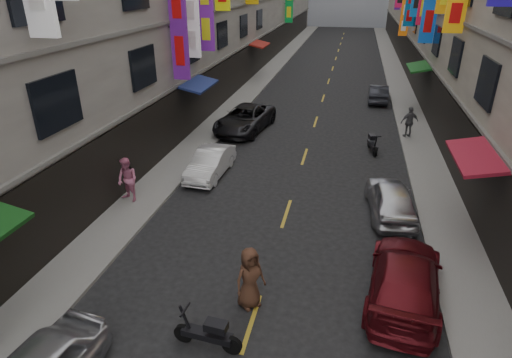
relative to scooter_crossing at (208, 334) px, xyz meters
The scene contains 14 objects.
sidewalk_left 31.46m from the scooter_crossing, 99.43° to the left, with size 2.00×90.00×0.12m, color slate.
sidewalk_right 31.78m from the scooter_crossing, 77.56° to the left, with size 2.00×90.00×0.12m, color slate.
street_awnings 15.25m from the scooter_crossing, 91.58° to the left, with size 13.99×35.20×0.41m.
lane_markings 28.05m from the scooter_crossing, 88.27° to the left, with size 0.12×80.20×0.01m.
scooter_crossing is the anchor object (origin of this frame).
scooter_far_right 15.12m from the scooter_crossing, 73.75° to the left, with size 0.63×1.79×1.14m.
car_left_mid 10.30m from the scooter_crossing, 107.84° to the left, with size 1.31×3.75×1.24m, color white.
car_left_far 16.71m from the scooter_crossing, 100.88° to the left, with size 2.41×5.23×1.45m, color black.
car_right_near 5.68m from the scooter_crossing, 31.34° to the left, with size 1.93×4.75×1.38m, color maroon.
car_right_mid 9.18m from the scooter_crossing, 58.80° to the left, with size 1.62×4.01×1.37m, color silver.
car_right_far 25.34m from the scooter_crossing, 78.98° to the left, with size 1.33×3.81×1.26m, color #282930.
pedestrian_lfar 8.54m from the scooter_crossing, 130.37° to the left, with size 0.89×0.61×1.84m, color pink.
pedestrian_rfar 18.14m from the scooter_crossing, 69.85° to the left, with size 1.03×0.58×1.75m, color #5B5B5D.
pedestrian_crossing 1.90m from the scooter_crossing, 69.45° to the left, with size 0.91×0.62×1.86m, color #4A2B1D.
Camera 1 is at (2.02, 3.55, 8.38)m, focal length 30.00 mm.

